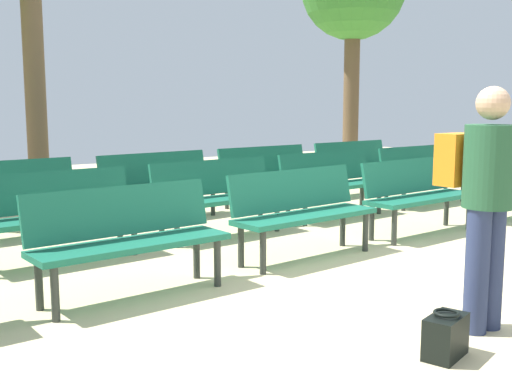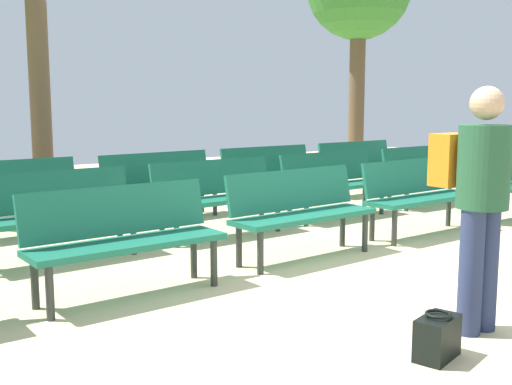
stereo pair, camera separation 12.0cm
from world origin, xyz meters
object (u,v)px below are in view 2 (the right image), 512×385
at_px(bench_r0_c3, 419,192).
at_px(bench_r1_c3, 334,180).
at_px(bench_r2_c4, 360,164).
at_px(bench_r1_c4, 426,171).
at_px(bench_r2_c1, 12,193).
at_px(bench_r1_c2, 218,193).
at_px(bench_r2_c3, 271,172).
at_px(bench_r0_c2, 300,208).
at_px(visitor_with_backpack, 478,195).
at_px(handbag, 437,337).
at_px(tree_0, 40,103).
at_px(bench_r0_c1, 124,233).
at_px(bench_r1_c1, 56,210).
at_px(bench_r2_c2, 161,181).

height_order(bench_r0_c3, bench_r1_c3, same).
bearing_deg(bench_r2_c4, bench_r1_c4, -90.80).
bearing_deg(bench_r1_c3, bench_r2_c1, 159.60).
xyz_separation_m(bench_r1_c2, bench_r2_c4, (3.69, 1.58, 0.00)).
bearing_deg(bench_r2_c3, bench_r0_c2, -123.04).
bearing_deg(bench_r2_c3, bench_r2_c4, 0.76).
bearing_deg(visitor_with_backpack, bench_r1_c4, -135.48).
distance_m(bench_r0_c2, bench_r0_c3, 1.85).
bearing_deg(handbag, tree_0, 91.63).
height_order(bench_r0_c1, tree_0, tree_0).
height_order(bench_r0_c3, bench_r2_c4, same).
bearing_deg(bench_r0_c1, bench_r2_c3, 36.58).
bearing_deg(handbag, bench_r1_c1, 107.73).
xyz_separation_m(bench_r1_c1, handbag, (1.19, -3.71, -0.37)).
relative_size(bench_r2_c2, bench_r2_c4, 1.01).
distance_m(bench_r0_c1, bench_r1_c1, 1.44).
xyz_separation_m(bench_r1_c2, bench_r2_c2, (-0.09, 1.34, 0.00)).
distance_m(bench_r1_c4, bench_r2_c2, 4.00).
distance_m(bench_r0_c1, bench_r2_c1, 2.86).
xyz_separation_m(bench_r1_c2, handbag, (-0.72, -3.83, -0.37)).
height_order(bench_r1_c4, bench_r2_c4, same).
xyz_separation_m(bench_r0_c3, bench_r1_c3, (-0.11, 1.39, 0.00)).
relative_size(tree_0, visitor_with_backpack, 1.85).
bearing_deg(bench_r2_c1, bench_r2_c4, -0.77).
relative_size(bench_r0_c1, bench_r1_c2, 1.00).
bearing_deg(tree_0, bench_r2_c3, -40.93).
xyz_separation_m(bench_r1_c2, bench_r2_c1, (-1.99, 1.30, 0.00)).
xyz_separation_m(bench_r1_c2, bench_r1_c3, (1.87, 0.14, 0.00)).
bearing_deg(bench_r1_c2, handbag, -104.17).
height_order(bench_r1_c2, bench_r2_c4, same).
bearing_deg(tree_0, bench_r1_c1, -103.85).
bearing_deg(bench_r1_c3, bench_r2_c2, 144.70).
relative_size(bench_r0_c1, bench_r0_c2, 1.00).
relative_size(bench_r1_c2, bench_r1_c4, 1.01).
relative_size(bench_r2_c1, bench_r2_c3, 1.00).
relative_size(bench_r1_c1, handbag, 4.53).
height_order(bench_r1_c2, tree_0, tree_0).
distance_m(bench_r0_c1, bench_r2_c4, 6.31).
bearing_deg(bench_r2_c1, bench_r1_c3, -20.27).
xyz_separation_m(bench_r1_c4, bench_r2_c1, (-5.74, 1.11, 0.00)).
bearing_deg(bench_r0_c1, tree_0, 77.34).
bearing_deg(bench_r1_c1, bench_r1_c4, -0.37).
height_order(bench_r2_c3, bench_r2_c4, same).
bearing_deg(bench_r0_c2, bench_r1_c3, 36.11).
bearing_deg(bench_r1_c2, bench_r0_c1, -142.55).
xyz_separation_m(bench_r2_c2, visitor_with_backpack, (-0.05, -4.97, 0.43)).
height_order(bench_r1_c2, visitor_with_backpack, visitor_with_backpack).
height_order(bench_r1_c4, visitor_with_backpack, visitor_with_backpack).
relative_size(bench_r0_c3, bench_r1_c1, 1.00).
bearing_deg(bench_r1_c1, bench_r1_c2, 0.14).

